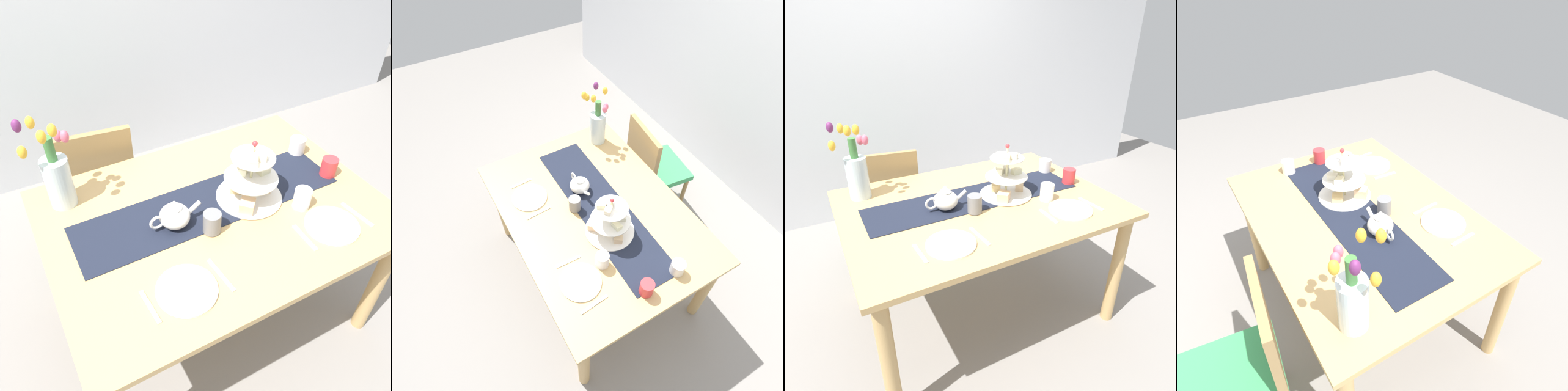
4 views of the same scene
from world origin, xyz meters
The scene contains 17 objects.
ground_plane centered at (0.00, 0.00, 0.00)m, with size 8.00×8.00×0.00m, color gray.
dining_table centered at (0.00, 0.00, 0.67)m, with size 1.48×1.07×0.77m.
chair_left centered at (-0.34, 0.76, 0.50)m, with size 0.47×0.47×0.91m.
table_runner centered at (0.00, 0.05, 0.78)m, with size 1.23×0.31×0.00m, color black.
tiered_cake_stand centered at (0.18, 0.00, 0.87)m, with size 0.30×0.30×0.30m.
teapot centered at (-0.20, 0.00, 0.83)m, with size 0.24×0.13×0.14m.
tulip_vase centered at (-0.57, 0.36, 0.93)m, with size 0.21×0.21×0.44m.
cream_jug centered at (0.59, 0.18, 0.82)m, with size 0.08×0.08×0.09m, color white.
dinner_plate_left centered at (-0.30, -0.32, 0.78)m, with size 0.23×0.23×0.01m, color white.
fork_left centered at (-0.45, -0.32, 0.78)m, with size 0.02×0.15×0.01m, color silver.
knife_left centered at (-0.16, -0.32, 0.78)m, with size 0.01×0.17×0.01m, color silver.
dinner_plate_right centered at (0.39, -0.32, 0.78)m, with size 0.23×0.23×0.01m, color white.
fork_right centered at (0.24, -0.32, 0.78)m, with size 0.02×0.15×0.01m, color silver.
knife_right centered at (0.53, -0.32, 0.78)m, with size 0.01×0.17×0.01m, color silver.
mug_grey centered at (-0.08, -0.10, 0.82)m, with size 0.08×0.08×0.10m, color slate.
mug_white_text centered at (0.35, -0.16, 0.82)m, with size 0.08×0.08×0.10m, color white.
mug_orange centered at (0.61, -0.04, 0.82)m, with size 0.08×0.08×0.10m, color red.
Camera 2 is at (1.12, -0.70, 2.51)m, focal length 31.35 mm.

